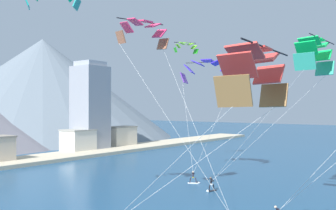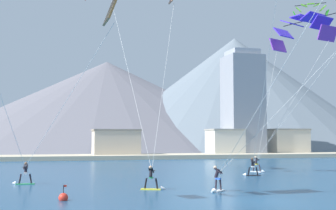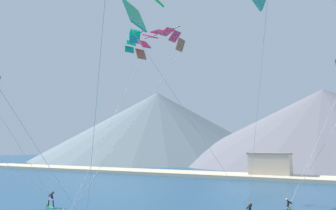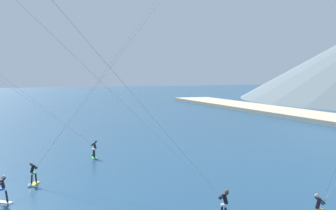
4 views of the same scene
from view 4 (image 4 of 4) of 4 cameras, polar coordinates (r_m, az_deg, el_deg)
The scene contains 4 objects.
kitesurfer_near_lead at distance 27.23m, azimuth 6.75°, elevation -12.49°, with size 1.79×0.75×1.82m.
kitesurfer_mid_center at distance 45.61m, azimuth -9.02°, elevation -5.67°, with size 1.76×0.62×1.81m.
kitesurfer_far_left at distance 35.94m, azimuth -16.21°, elevation -8.54°, with size 1.74×1.13×1.77m.
kitesurfer_far_right at distance 32.14m, azimuth -19.83°, elevation -10.10°, with size 1.50×1.53×1.81m.
Camera 4 is at (30.54, 4.74, 8.42)m, focal length 50.00 mm.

